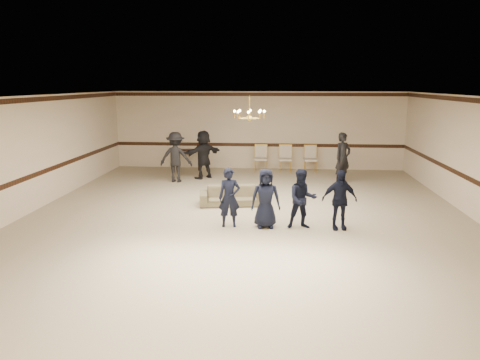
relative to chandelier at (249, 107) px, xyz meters
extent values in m
cube|color=#B5A98B|center=(0.00, -1.00, -2.88)|extent=(12.00, 14.00, 0.01)
cube|color=#30221B|center=(0.00, -1.00, 0.33)|extent=(12.00, 14.00, 0.01)
cube|color=beige|center=(0.00, 6.00, -1.27)|extent=(12.00, 0.01, 3.20)
cube|color=beige|center=(0.00, -8.00, -1.27)|extent=(12.00, 0.01, 3.20)
cube|color=beige|center=(-6.00, -1.00, -1.27)|extent=(0.01, 14.00, 3.20)
cube|color=beige|center=(6.00, -1.00, -1.27)|extent=(0.01, 14.00, 3.20)
cube|color=#361B10|center=(0.00, 5.99, -1.88)|extent=(12.00, 0.02, 0.14)
cube|color=#361B10|center=(0.00, 5.99, 0.21)|extent=(12.00, 0.02, 0.14)
imported|color=black|center=(-0.36, -2.07, -2.13)|extent=(0.58, 0.43, 1.48)
imported|color=black|center=(0.54, -2.07, -2.13)|extent=(0.78, 0.56, 1.48)
imported|color=black|center=(1.44, -2.07, -2.13)|extent=(0.79, 0.66, 1.48)
imported|color=black|center=(2.34, -2.07, -2.13)|extent=(0.91, 0.47, 1.48)
imported|color=#6C6448|center=(-0.50, 0.00, -2.60)|extent=(2.00, 1.03, 0.56)
imported|color=black|center=(-2.85, 3.08, -1.97)|extent=(1.19, 0.71, 1.82)
imported|color=black|center=(-1.95, 3.78, -1.97)|extent=(1.59, 1.55, 1.82)
imported|color=black|center=(3.15, 3.38, -1.97)|extent=(0.79, 0.73, 1.82)
cube|color=black|center=(-2.85, 5.45, -2.45)|extent=(1.02, 0.45, 0.85)
camera|label=1|loc=(0.79, -13.04, 0.65)|focal=34.26mm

